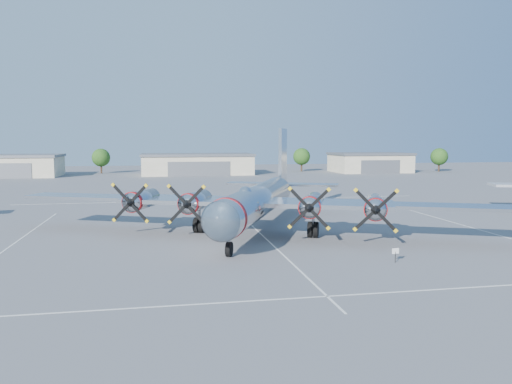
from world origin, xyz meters
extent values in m
plane|color=#58585B|center=(0.00, 0.00, 0.00)|extent=(260.00, 260.00, 0.00)
cube|color=silver|center=(-22.00, -5.00, 0.01)|extent=(0.15, 40.00, 0.01)
cube|color=silver|center=(0.00, -5.00, 0.01)|extent=(0.15, 40.00, 0.01)
cube|color=silver|center=(22.00, -5.00, 0.01)|extent=(0.15, 40.00, 0.01)
cube|color=silver|center=(0.00, -22.00, 0.01)|extent=(60.00, 0.15, 0.01)
cube|color=silver|center=(0.00, 25.00, 0.01)|extent=(60.00, 0.15, 0.01)
cube|color=#B5B090|center=(-45.00, 82.00, 2.40)|extent=(22.00, 14.00, 4.80)
cube|color=slate|center=(-45.00, 82.00, 5.10)|extent=(22.60, 14.60, 0.60)
cube|color=slate|center=(-45.00, 74.95, 1.80)|extent=(12.10, 0.20, 3.60)
cube|color=#B5B090|center=(0.00, 82.00, 2.40)|extent=(28.00, 14.00, 4.80)
cube|color=slate|center=(0.00, 82.00, 5.10)|extent=(28.60, 14.60, 0.60)
cube|color=slate|center=(0.00, 74.95, 1.80)|extent=(15.40, 0.20, 3.60)
cube|color=#B5B090|center=(48.00, 82.00, 2.40)|extent=(20.00, 14.00, 4.80)
cube|color=slate|center=(48.00, 82.00, 5.10)|extent=(20.60, 14.60, 0.60)
cube|color=slate|center=(48.00, 74.95, 1.80)|extent=(11.00, 0.20, 3.60)
cylinder|color=#382619|center=(-25.00, 90.00, 1.40)|extent=(0.50, 0.50, 2.80)
sphere|color=#194513|center=(-25.00, 90.00, 4.24)|extent=(4.80, 4.80, 4.80)
cylinder|color=#382619|center=(30.00, 88.00, 1.40)|extent=(0.50, 0.50, 2.80)
sphere|color=#194513|center=(30.00, 88.00, 4.24)|extent=(4.80, 4.80, 4.80)
cylinder|color=#382619|center=(68.00, 80.00, 1.40)|extent=(0.50, 0.50, 2.80)
sphere|color=#194513|center=(68.00, 80.00, 4.24)|extent=(4.80, 4.80, 4.80)
cylinder|color=black|center=(7.54, -15.31, 0.41)|extent=(0.06, 0.06, 0.82)
cube|color=white|center=(7.54, -15.31, 0.87)|extent=(0.56, 0.10, 0.41)
camera|label=1|loc=(-9.29, -48.73, 9.02)|focal=35.00mm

